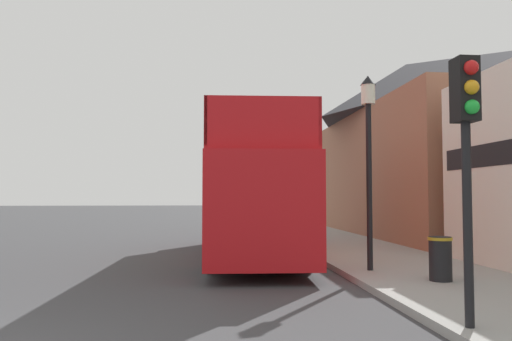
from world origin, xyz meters
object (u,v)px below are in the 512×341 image
traffic_signal (467,128)px  litter_bin (440,257)px  lamp_post_second (295,153)px  lamp_post_nearest (369,134)px  parked_car_ahead_of_bus (250,221)px  tour_bus (253,197)px

traffic_signal → litter_bin: size_ratio=4.01×
traffic_signal → lamp_post_second: bearing=89.3°
lamp_post_nearest → lamp_post_second: (-0.17, 8.60, 0.32)m
parked_car_ahead_of_bus → traffic_signal: (1.45, -15.90, 2.00)m
tour_bus → lamp_post_second: 5.53m
parked_car_ahead_of_bus → lamp_post_nearest: size_ratio=0.94×
traffic_signal → lamp_post_second: lamp_post_second is taller
parked_car_ahead_of_bus → traffic_signal: 16.09m
tour_bus → parked_car_ahead_of_bus: 7.22m
tour_bus → litter_bin: tour_bus is taller
tour_bus → lamp_post_second: lamp_post_second is taller
lamp_post_nearest → lamp_post_second: lamp_post_second is taller
traffic_signal → parked_car_ahead_of_bus: bearing=95.2°
parked_car_ahead_of_bus → lamp_post_nearest: bearing=-79.2°
parked_car_ahead_of_bus → traffic_signal: bearing=-83.3°
parked_car_ahead_of_bus → lamp_post_second: (1.62, -2.34, 2.85)m
lamp_post_nearest → litter_bin: lamp_post_nearest is taller
traffic_signal → lamp_post_nearest: (0.34, 4.96, 0.53)m
traffic_signal → lamp_post_nearest: 5.00m
traffic_signal → lamp_post_nearest: lamp_post_nearest is taller
tour_bus → parked_car_ahead_of_bus: (0.53, 7.12, -1.08)m
lamp_post_second → tour_bus: bearing=-114.2°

